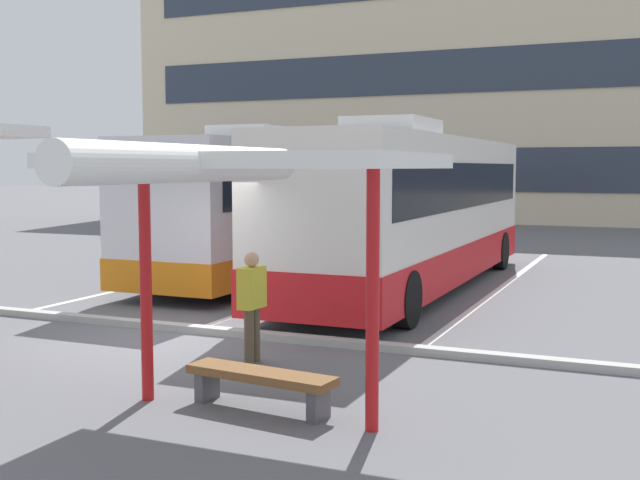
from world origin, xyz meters
name	(u,v)px	position (x,y,z in m)	size (l,w,h in m)	color
ground_plane	(169,339)	(0.00, 0.00, 0.00)	(160.00, 160.00, 0.00)	slate
terminal_building	(525,87)	(0.04, 34.76, 7.16)	(40.98, 13.85, 17.07)	beige
coach_bus_0	(282,206)	(-1.80, 7.87, 1.74)	(2.65, 11.37, 3.70)	silver
coach_bus_1	(413,212)	(2.05, 6.61, 1.73)	(2.68, 11.81, 3.74)	silver
lane_stripe_0	(218,268)	(-3.88, 8.09, 0.00)	(0.16, 14.00, 0.01)	white
lane_stripe_1	(351,276)	(0.00, 8.09, 0.00)	(0.16, 14.00, 0.01)	white
lane_stripe_2	(505,284)	(3.88, 8.09, 0.00)	(0.16, 14.00, 0.01)	white
waiting_shelter_1	(239,168)	(3.07, -3.15, 2.73)	(3.81, 4.35, 2.96)	red
bench_1	(260,380)	(3.07, -2.71, 0.34)	(1.86, 0.63, 0.45)	brown
platform_kerb	(189,328)	(0.00, 0.59, 0.06)	(44.00, 0.24, 0.12)	#ADADA8
waiting_passenger_0	(252,300)	(1.94, -0.81, 0.89)	(0.25, 0.46, 1.56)	brown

